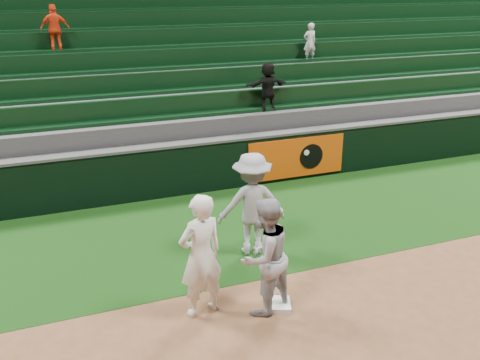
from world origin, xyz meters
The scene contains 8 objects.
ground centered at (0.00, 0.00, 0.00)m, with size 70.00×70.00×0.00m, color brown.
foul_grass centered at (0.00, 3.00, 0.00)m, with size 36.00×4.20×0.01m, color black.
first_base centered at (0.20, 0.07, 0.04)m, with size 0.40×0.40×0.09m, color white.
first_baseman centered at (-0.93, 0.37, 0.97)m, with size 0.71×0.47×1.94m, color white.
baserunner centered at (-0.02, 0.09, 0.92)m, with size 0.89×0.70×1.84m, color #A0A2AA.
base_coach centered at (0.51, 1.89, 0.97)m, with size 1.24×0.71×1.92m, color #9B9DA8.
field_wall centered at (0.03, 5.20, 0.63)m, with size 36.00×0.45×1.25m.
stadium_seating centered at (0.00, 8.97, 1.70)m, with size 36.00×5.95×5.64m.
Camera 1 is at (-2.89, -6.32, 4.77)m, focal length 40.00 mm.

